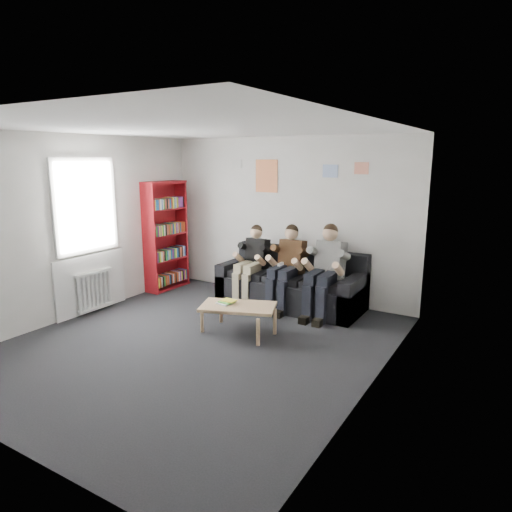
{
  "coord_description": "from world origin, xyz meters",
  "views": [
    {
      "loc": [
        3.49,
        -4.33,
        2.36
      ],
      "look_at": [
        0.11,
        1.3,
        0.94
      ],
      "focal_mm": 32.0,
      "sensor_mm": 36.0,
      "label": 1
    }
  ],
  "objects_px": {
    "sofa": "(292,286)",
    "person_middle": "(286,268)",
    "person_left": "(251,264)",
    "coffee_table": "(238,309)",
    "bookshelf": "(166,236)",
    "person_right": "(324,271)"
  },
  "relations": [
    {
      "from": "sofa",
      "to": "person_middle",
      "type": "distance_m",
      "value": 0.41
    },
    {
      "from": "sofa",
      "to": "person_middle",
      "type": "bearing_deg",
      "value": -90.0
    },
    {
      "from": "sofa",
      "to": "person_left",
      "type": "distance_m",
      "value": 0.75
    },
    {
      "from": "person_left",
      "to": "coffee_table",
      "type": "bearing_deg",
      "value": -65.04
    },
    {
      "from": "coffee_table",
      "to": "person_left",
      "type": "relative_size",
      "value": 0.78
    },
    {
      "from": "bookshelf",
      "to": "sofa",
      "type": "bearing_deg",
      "value": 8.41
    },
    {
      "from": "bookshelf",
      "to": "person_middle",
      "type": "relative_size",
      "value": 1.46
    },
    {
      "from": "person_middle",
      "to": "person_right",
      "type": "xyz_separation_m",
      "value": [
        0.65,
        -0.0,
        0.02
      ]
    },
    {
      "from": "sofa",
      "to": "person_right",
      "type": "distance_m",
      "value": 0.77
    },
    {
      "from": "bookshelf",
      "to": "coffee_table",
      "type": "xyz_separation_m",
      "value": [
        2.32,
        -1.19,
        -0.62
      ]
    },
    {
      "from": "sofa",
      "to": "bookshelf",
      "type": "height_order",
      "value": "bookshelf"
    },
    {
      "from": "sofa",
      "to": "coffee_table",
      "type": "relative_size",
      "value": 2.33
    },
    {
      "from": "person_left",
      "to": "person_middle",
      "type": "bearing_deg",
      "value": 0.34
    },
    {
      "from": "coffee_table",
      "to": "person_left",
      "type": "height_order",
      "value": "person_left"
    },
    {
      "from": "bookshelf",
      "to": "person_right",
      "type": "xyz_separation_m",
      "value": [
        3.04,
        0.06,
        -0.28
      ]
    },
    {
      "from": "person_left",
      "to": "person_right",
      "type": "distance_m",
      "value": 1.29
    },
    {
      "from": "person_left",
      "to": "person_right",
      "type": "bearing_deg",
      "value": 0.36
    },
    {
      "from": "coffee_table",
      "to": "bookshelf",
      "type": "bearing_deg",
      "value": 152.86
    },
    {
      "from": "person_middle",
      "to": "person_right",
      "type": "bearing_deg",
      "value": -0.31
    },
    {
      "from": "sofa",
      "to": "person_left",
      "type": "relative_size",
      "value": 1.81
    },
    {
      "from": "sofa",
      "to": "person_right",
      "type": "height_order",
      "value": "person_right"
    },
    {
      "from": "person_left",
      "to": "person_right",
      "type": "xyz_separation_m",
      "value": [
        1.29,
        -0.01,
        0.04
      ]
    }
  ]
}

